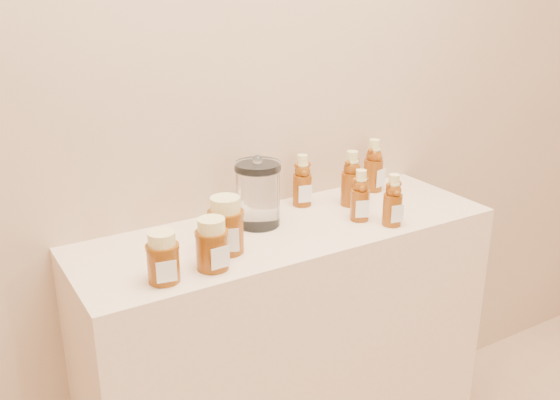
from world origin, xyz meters
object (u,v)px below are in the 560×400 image
bear_bottle_back_left (302,177)px  glass_canister (258,191)px  display_table (288,364)px  honey_jar_left (163,257)px  bear_bottle_front_left (360,192)px

bear_bottle_back_left → glass_canister: 0.20m
display_table → honey_jar_left: (-0.41, -0.12, 0.51)m
honey_jar_left → bear_bottle_front_left: bearing=16.7°
bear_bottle_back_left → display_table: bearing=-119.8°
honey_jar_left → glass_canister: glass_canister is taller
display_table → honey_jar_left: honey_jar_left is taller
display_table → bear_bottle_front_left: bear_bottle_front_left is taller
honey_jar_left → bear_bottle_back_left: bearing=35.5°
bear_bottle_back_left → honey_jar_left: 0.60m
display_table → glass_canister: bearing=134.6°
display_table → glass_canister: (-0.06, 0.06, 0.55)m
bear_bottle_front_left → bear_bottle_back_left: bearing=135.9°
bear_bottle_front_left → honey_jar_left: 0.62m
display_table → bear_bottle_back_left: 0.57m
bear_bottle_front_left → honey_jar_left: bear_bottle_front_left is taller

